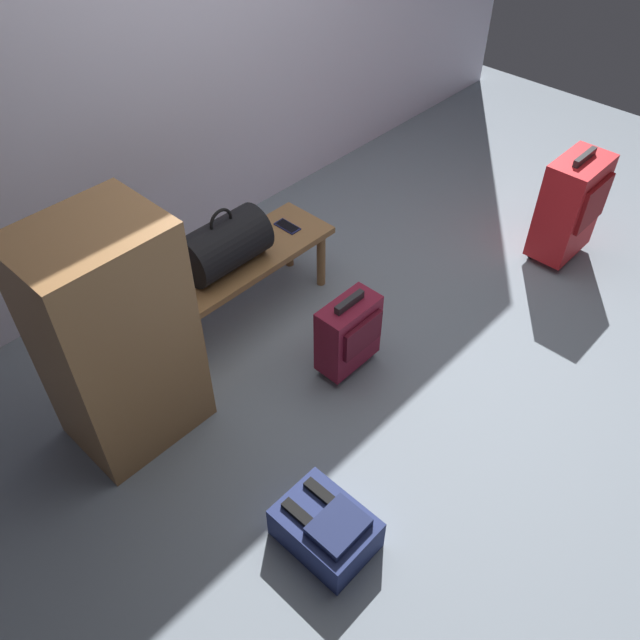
{
  "coord_description": "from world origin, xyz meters",
  "views": [
    {
      "loc": [
        -2.13,
        -1.28,
        2.45
      ],
      "look_at": [
        -0.45,
        0.29,
        0.25
      ],
      "focal_mm": 36.2,
      "sensor_mm": 36.0,
      "label": 1
    }
  ],
  "objects": [
    {
      "name": "ground_plane",
      "position": [
        0.0,
        0.0,
        0.0
      ],
      "size": [
        6.6,
        6.6,
        0.0
      ],
      "primitive_type": "plane",
      "color": "slate"
    },
    {
      "name": "bench",
      "position": [
        -0.47,
        0.81,
        0.33
      ],
      "size": [
        1.0,
        0.36,
        0.39
      ],
      "color": "olive",
      "rests_on": "ground"
    },
    {
      "name": "duffel_bag_black",
      "position": [
        -0.59,
        0.81,
        0.52
      ],
      "size": [
        0.44,
        0.26,
        0.34
      ],
      "color": "black",
      "rests_on": "bench"
    },
    {
      "name": "cell_phone",
      "position": [
        -0.15,
        0.82,
        0.4
      ],
      "size": [
        0.07,
        0.14,
        0.01
      ],
      "color": "#191E4C",
      "rests_on": "bench"
    },
    {
      "name": "suitcase_upright_red",
      "position": [
        1.15,
        -0.19,
        0.35
      ],
      "size": [
        0.39,
        0.26,
        0.69
      ],
      "color": "red",
      "rests_on": "ground"
    },
    {
      "name": "suitcase_small_burgundy",
      "position": [
        -0.41,
        0.13,
        0.24
      ],
      "size": [
        0.32,
        0.18,
        0.46
      ],
      "color": "maroon",
      "rests_on": "ground"
    },
    {
      "name": "backpack_navy",
      "position": [
        -1.18,
        -0.43,
        0.09
      ],
      "size": [
        0.28,
        0.38,
        0.21
      ],
      "color": "navy",
      "rests_on": "ground"
    },
    {
      "name": "side_cabinet",
      "position": [
        -1.34,
        0.61,
        0.55
      ],
      "size": [
        0.56,
        0.44,
        1.1
      ],
      "color": "olive",
      "rests_on": "ground"
    }
  ]
}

